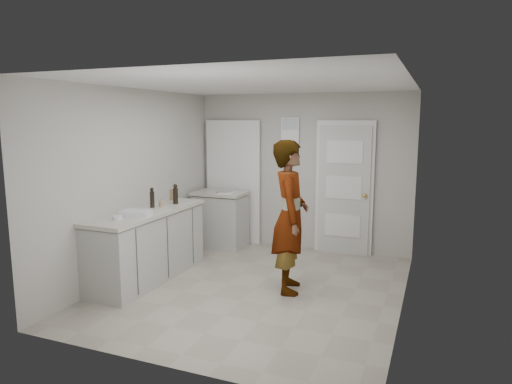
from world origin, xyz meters
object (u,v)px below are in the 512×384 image
at_px(person, 290,217).
at_px(spice_jar, 161,204).
at_px(egg_bowl, 117,217).
at_px(oil_cruet_b, 152,198).
at_px(baking_dish, 136,213).
at_px(oil_cruet_a, 175,194).
at_px(cake_mix_box, 173,195).

bearing_deg(person, spice_jar, 74.02).
bearing_deg(egg_bowl, oil_cruet_b, 92.79).
distance_m(spice_jar, baking_dish, 0.61).
bearing_deg(oil_cruet_a, cake_mix_box, 128.65).
height_order(person, cake_mix_box, person).
height_order(oil_cruet_a, oil_cruet_b, oil_cruet_a).
bearing_deg(person, oil_cruet_b, 76.76).
bearing_deg(oil_cruet_a, egg_bowl, -95.36).
xyz_separation_m(spice_jar, oil_cruet_b, (-0.07, -0.09, 0.09)).
relative_size(person, egg_bowl, 15.72).
distance_m(cake_mix_box, oil_cruet_a, 0.31).
xyz_separation_m(oil_cruet_a, baking_dish, (-0.03, -0.87, -0.11)).
xyz_separation_m(cake_mix_box, baking_dish, (0.16, -1.11, -0.05)).
distance_m(oil_cruet_b, egg_bowl, 0.78).
height_order(spice_jar, oil_cruet_a, oil_cruet_a).
height_order(cake_mix_box, oil_cruet_a, oil_cruet_a).
relative_size(person, baking_dish, 4.43).
bearing_deg(cake_mix_box, person, 1.76).
height_order(spice_jar, oil_cruet_b, oil_cruet_b).
bearing_deg(spice_jar, baking_dish, -86.15).
xyz_separation_m(oil_cruet_a, egg_bowl, (-0.11, -1.12, -0.11)).
height_order(person, oil_cruet_b, person).
height_order(cake_mix_box, spice_jar, cake_mix_box).
bearing_deg(egg_bowl, spice_jar, 87.72).
xyz_separation_m(spice_jar, oil_cruet_a, (0.07, 0.26, 0.10)).
relative_size(cake_mix_box, egg_bowl, 1.34).
bearing_deg(person, cake_mix_box, 59.44).
xyz_separation_m(person, cake_mix_box, (-1.94, 0.47, 0.08)).
relative_size(spice_jar, oil_cruet_a, 0.28).
distance_m(spice_jar, egg_bowl, 0.86).
distance_m(spice_jar, oil_cruet_a, 0.29).
bearing_deg(oil_cruet_a, baking_dish, -91.97).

